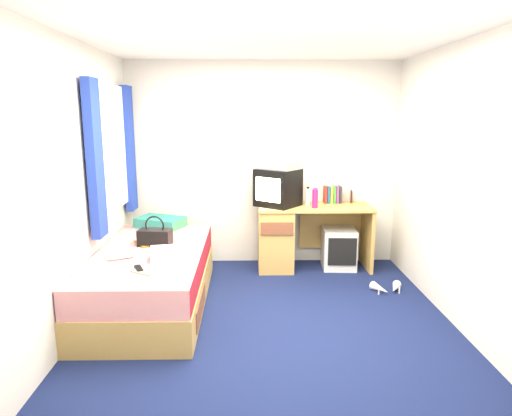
{
  "coord_description": "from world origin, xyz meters",
  "views": [
    {
      "loc": [
        -0.18,
        -3.73,
        1.8
      ],
      "look_at": [
        -0.1,
        0.7,
        0.88
      ],
      "focal_mm": 32.0,
      "sensor_mm": 36.0,
      "label": 1
    }
  ],
  "objects_px": {
    "desk": "(290,234)",
    "aerosol_can": "(308,197)",
    "towel": "(168,254)",
    "colour_swatch_fan": "(143,273)",
    "crt_tv": "(278,187)",
    "magazine": "(148,243)",
    "bed": "(152,278)",
    "picture_frame": "(351,196)",
    "vcr": "(278,165)",
    "pink_water_bottle": "(315,199)",
    "pillow": "(161,222)",
    "water_bottle": "(121,255)",
    "white_heels": "(388,288)",
    "remote_control": "(139,269)",
    "handbag": "(155,236)",
    "storage_cube": "(339,248)"
  },
  "relations": [
    {
      "from": "desk",
      "to": "aerosol_can",
      "type": "distance_m",
      "value": 0.49
    },
    {
      "from": "desk",
      "to": "towel",
      "type": "distance_m",
      "value": 1.79
    },
    {
      "from": "desk",
      "to": "colour_swatch_fan",
      "type": "bearing_deg",
      "value": -128.69
    },
    {
      "from": "crt_tv",
      "to": "magazine",
      "type": "bearing_deg",
      "value": -110.87
    },
    {
      "from": "bed",
      "to": "desk",
      "type": "xyz_separation_m",
      "value": [
        1.41,
        1.06,
        0.14
      ]
    },
    {
      "from": "picture_frame",
      "to": "aerosol_can",
      "type": "bearing_deg",
      "value": -149.35
    },
    {
      "from": "aerosol_can",
      "to": "desk",
      "type": "bearing_deg",
      "value": -179.89
    },
    {
      "from": "vcr",
      "to": "pink_water_bottle",
      "type": "distance_m",
      "value": 0.57
    },
    {
      "from": "pillow",
      "to": "water_bottle",
      "type": "distance_m",
      "value": 1.16
    },
    {
      "from": "aerosol_can",
      "to": "towel",
      "type": "relative_size",
      "value": 0.68
    },
    {
      "from": "crt_tv",
      "to": "white_heels",
      "type": "xyz_separation_m",
      "value": [
        1.09,
        -0.79,
        -0.92
      ]
    },
    {
      "from": "aerosol_can",
      "to": "water_bottle",
      "type": "xyz_separation_m",
      "value": [
        -1.81,
        -1.31,
        -0.28
      ]
    },
    {
      "from": "bed",
      "to": "remote_control",
      "type": "relative_size",
      "value": 12.5
    },
    {
      "from": "handbag",
      "to": "remote_control",
      "type": "bearing_deg",
      "value": -82.48
    },
    {
      "from": "water_bottle",
      "to": "remote_control",
      "type": "distance_m",
      "value": 0.36
    },
    {
      "from": "remote_control",
      "to": "picture_frame",
      "type": "bearing_deg",
      "value": 16.53
    },
    {
      "from": "handbag",
      "to": "pink_water_bottle",
      "type": "bearing_deg",
      "value": 30.93
    },
    {
      "from": "storage_cube",
      "to": "colour_swatch_fan",
      "type": "relative_size",
      "value": 2.14
    },
    {
      "from": "bed",
      "to": "pillow",
      "type": "bearing_deg",
      "value": 94.44
    },
    {
      "from": "bed",
      "to": "pillow",
      "type": "height_order",
      "value": "pillow"
    },
    {
      "from": "bed",
      "to": "magazine",
      "type": "distance_m",
      "value": 0.38
    },
    {
      "from": "bed",
      "to": "pink_water_bottle",
      "type": "distance_m",
      "value": 2.0
    },
    {
      "from": "bed",
      "to": "colour_swatch_fan",
      "type": "relative_size",
      "value": 9.09
    },
    {
      "from": "picture_frame",
      "to": "aerosol_can",
      "type": "relative_size",
      "value": 0.7
    },
    {
      "from": "bed",
      "to": "colour_swatch_fan",
      "type": "xyz_separation_m",
      "value": [
        0.07,
        -0.62,
        0.28
      ]
    },
    {
      "from": "vcr",
      "to": "colour_swatch_fan",
      "type": "bearing_deg",
      "value": -87.1
    },
    {
      "from": "picture_frame",
      "to": "towel",
      "type": "bearing_deg",
      "value": -131.39
    },
    {
      "from": "crt_tv",
      "to": "handbag",
      "type": "distance_m",
      "value": 1.56
    },
    {
      "from": "white_heels",
      "to": "handbag",
      "type": "bearing_deg",
      "value": -177.98
    },
    {
      "from": "handbag",
      "to": "picture_frame",
      "type": "bearing_deg",
      "value": 33.41
    },
    {
      "from": "bed",
      "to": "picture_frame",
      "type": "distance_m",
      "value": 2.56
    },
    {
      "from": "storage_cube",
      "to": "handbag",
      "type": "bearing_deg",
      "value": -153.63
    },
    {
      "from": "aerosol_can",
      "to": "water_bottle",
      "type": "relative_size",
      "value": 1.0
    },
    {
      "from": "vcr",
      "to": "colour_swatch_fan",
      "type": "xyz_separation_m",
      "value": [
        -1.19,
        -1.68,
        -0.67
      ]
    },
    {
      "from": "vcr",
      "to": "water_bottle",
      "type": "bearing_deg",
      "value": -99.98
    },
    {
      "from": "desk",
      "to": "magazine",
      "type": "xyz_separation_m",
      "value": [
        -1.48,
        -0.81,
        0.14
      ]
    },
    {
      "from": "desk",
      "to": "vcr",
      "type": "bearing_deg",
      "value": 178.53
    },
    {
      "from": "colour_swatch_fan",
      "to": "towel",
      "type": "bearing_deg",
      "value": 69.39
    },
    {
      "from": "vcr",
      "to": "pink_water_bottle",
      "type": "height_order",
      "value": "vcr"
    },
    {
      "from": "colour_swatch_fan",
      "to": "vcr",
      "type": "bearing_deg",
      "value": 54.62
    },
    {
      "from": "storage_cube",
      "to": "remote_control",
      "type": "bearing_deg",
      "value": -138.35
    },
    {
      "from": "bed",
      "to": "water_bottle",
      "type": "relative_size",
      "value": 10.0
    },
    {
      "from": "pillow",
      "to": "white_heels",
      "type": "relative_size",
      "value": 1.48
    },
    {
      "from": "pillow",
      "to": "picture_frame",
      "type": "xyz_separation_m",
      "value": [
        2.23,
        0.35,
        0.22
      ]
    },
    {
      "from": "crt_tv",
      "to": "handbag",
      "type": "relative_size",
      "value": 1.77
    },
    {
      "from": "crt_tv",
      "to": "magazine",
      "type": "relative_size",
      "value": 2.08
    },
    {
      "from": "bed",
      "to": "towel",
      "type": "relative_size",
      "value": 6.78
    },
    {
      "from": "towel",
      "to": "magazine",
      "type": "relative_size",
      "value": 1.05
    },
    {
      "from": "picture_frame",
      "to": "remote_control",
      "type": "distance_m",
      "value": 2.8
    },
    {
      "from": "pillow",
      "to": "crt_tv",
      "type": "relative_size",
      "value": 0.87
    }
  ]
}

